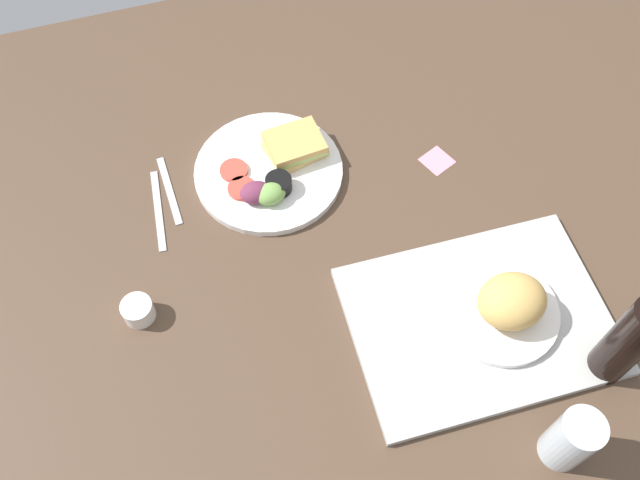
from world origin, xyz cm
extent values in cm
cube|color=#4C3828|center=(0.00, 0.00, -1.50)|extent=(190.00, 150.00, 3.00)
cube|color=#B2B2AD|center=(-20.29, 25.53, 0.80)|extent=(46.26, 34.74, 1.60)
cylinder|color=white|center=(-23.95, 25.53, 2.30)|extent=(20.77, 20.77, 1.40)
ellipsoid|color=tan|center=(-24.77, 26.18, 7.08)|extent=(11.97, 10.34, 8.16)
cylinder|color=white|center=(6.37, -17.34, 0.80)|extent=(29.84, 29.84, 1.60)
cube|color=#DBB266|center=(0.40, -20.02, 2.30)|extent=(12.76, 11.27, 1.40)
cube|color=#B2C66B|center=(0.40, -20.02, 3.50)|extent=(11.77, 9.96, 1.00)
cube|color=tan|center=(0.40, -20.02, 4.70)|extent=(11.72, 9.89, 1.40)
cylinder|color=#D14738|center=(13.08, -18.83, 2.00)|extent=(5.60, 5.60, 0.80)
cylinder|color=#D14738|center=(12.63, -14.05, 2.00)|extent=(5.60, 5.60, 0.80)
cylinder|color=black|center=(5.62, -12.12, 3.10)|extent=(5.20, 5.20, 3.00)
cylinder|color=#EFEACC|center=(5.62, -12.12, 4.20)|extent=(4.26, 4.26, 0.60)
ellipsoid|color=#729E4C|center=(7.86, -10.18, 3.40)|extent=(6.00, 4.80, 3.60)
ellipsoid|color=#6B2D47|center=(10.54, -11.37, 3.40)|extent=(6.00, 4.80, 3.60)
cylinder|color=silver|center=(-23.25, 50.03, 6.69)|extent=(6.85, 6.85, 13.38)
cylinder|color=black|center=(-37.22, 39.71, 10.89)|extent=(6.40, 6.40, 21.78)
cylinder|color=silver|center=(36.62, 5.92, 2.00)|extent=(5.60, 5.60, 4.00)
cube|color=#B7B7BC|center=(26.37, -19.34, 0.25)|extent=(1.96, 17.04, 0.50)
cube|color=#B7B7BC|center=(29.37, -15.34, 0.25)|extent=(3.19, 19.05, 0.50)
cube|color=pink|center=(-27.31, -10.03, 0.06)|extent=(7.31, 7.31, 0.12)
camera|label=1|loc=(21.74, 64.74, 111.93)|focal=38.51mm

